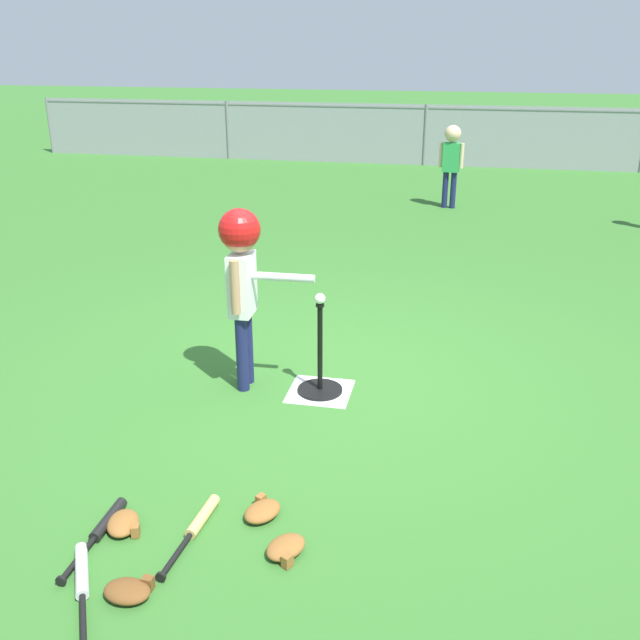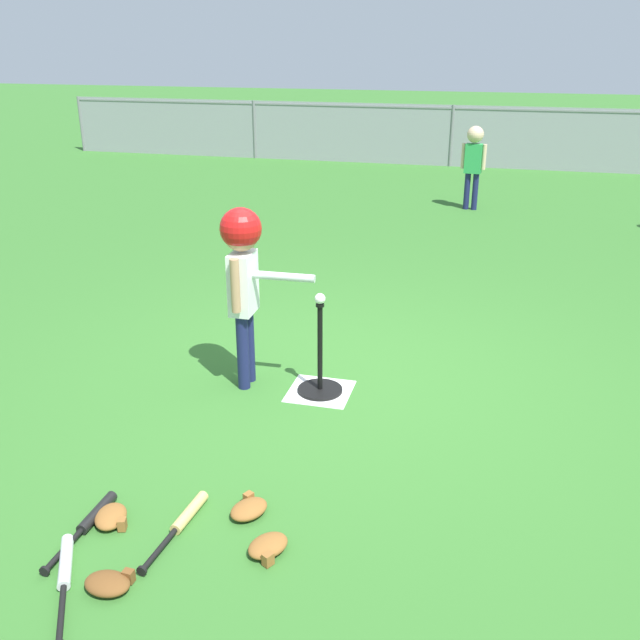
% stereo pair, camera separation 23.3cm
% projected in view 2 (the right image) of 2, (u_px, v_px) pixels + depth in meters
% --- Properties ---
extents(ground_plane, '(60.00, 60.00, 0.00)m').
position_uv_depth(ground_plane, '(338.00, 379.00, 5.24)').
color(ground_plane, '#336B28').
extents(home_plate, '(0.44, 0.44, 0.01)m').
position_uv_depth(home_plate, '(320.00, 391.00, 5.06)').
color(home_plate, white).
rests_on(home_plate, ground_plane).
extents(batting_tee, '(0.32, 0.32, 0.67)m').
position_uv_depth(batting_tee, '(320.00, 378.00, 5.02)').
color(batting_tee, black).
rests_on(batting_tee, ground_plane).
extents(baseball_on_tee, '(0.07, 0.07, 0.07)m').
position_uv_depth(baseball_on_tee, '(320.00, 299.00, 4.80)').
color(baseball_on_tee, white).
rests_on(baseball_on_tee, batting_tee).
extents(batter_child, '(0.65, 0.37, 1.30)m').
position_uv_depth(batter_child, '(243.00, 262.00, 4.83)').
color(batter_child, '#191E4C').
rests_on(batter_child, ground_plane).
extents(fielder_deep_right, '(0.35, 0.24, 1.19)m').
position_uv_depth(fielder_deep_right, '(474.00, 156.00, 10.11)').
color(fielder_deep_right, '#191E4C').
rests_on(fielder_deep_right, ground_plane).
extents(spare_bat_silver, '(0.39, 0.63, 0.06)m').
position_uv_depth(spare_bat_silver, '(65.00, 572.00, 3.31)').
color(spare_bat_silver, silver).
rests_on(spare_bat_silver, ground_plane).
extents(spare_bat_wood, '(0.10, 0.63, 0.06)m').
position_uv_depth(spare_bat_wood, '(184.00, 520.00, 3.67)').
color(spare_bat_wood, '#DBB266').
rests_on(spare_bat_wood, ground_plane).
extents(spare_bat_black, '(0.06, 0.62, 0.06)m').
position_uv_depth(spare_bat_black, '(90.00, 520.00, 3.67)').
color(spare_bat_black, black).
rests_on(spare_bat_black, ground_plane).
extents(glove_by_plate, '(0.25, 0.27, 0.07)m').
position_uv_depth(glove_by_plate, '(268.00, 546.00, 3.47)').
color(glove_by_plate, brown).
rests_on(glove_by_plate, ground_plane).
extents(glove_near_bats, '(0.24, 0.27, 0.07)m').
position_uv_depth(glove_near_bats, '(249.00, 509.00, 3.75)').
color(glove_near_bats, brown).
rests_on(glove_near_bats, ground_plane).
extents(glove_tossed_aside, '(0.23, 0.18, 0.07)m').
position_uv_depth(glove_tossed_aside, '(108.00, 583.00, 3.24)').
color(glove_tossed_aside, brown).
rests_on(glove_tossed_aside, ground_plane).
extents(glove_outfield_drop, '(0.22, 0.26, 0.07)m').
position_uv_depth(glove_outfield_drop, '(111.00, 517.00, 3.69)').
color(glove_outfield_drop, brown).
rests_on(glove_outfield_drop, ground_plane).
extents(outfield_fence, '(16.06, 0.06, 1.15)m').
position_uv_depth(outfield_fence, '(452.00, 134.00, 13.61)').
color(outfield_fence, slate).
rests_on(outfield_fence, ground_plane).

